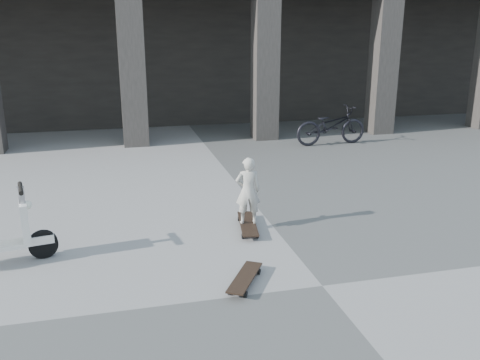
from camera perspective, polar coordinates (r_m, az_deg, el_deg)
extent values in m
plane|color=#51504E|center=(6.32, 9.23, -11.65)|extent=(90.00, 90.00, 0.00)
cube|color=black|center=(19.23, -7.37, 16.50)|extent=(28.00, 6.00, 6.00)
cube|color=#322E29|center=(13.64, -12.03, 12.12)|extent=(0.65, 0.65, 4.00)
cube|color=#322E29|center=(14.23, 2.84, 12.62)|extent=(0.65, 0.65, 4.00)
cube|color=#322E29|center=(15.63, 15.80, 12.38)|extent=(0.65, 0.65, 4.00)
cube|color=black|center=(7.85, 0.88, -4.91)|extent=(0.41, 1.07, 0.02)
cube|color=#B2B2B7|center=(8.21, 0.64, -4.27)|extent=(0.22, 0.09, 0.03)
cube|color=#B2B2B7|center=(7.54, 1.14, -6.23)|extent=(0.22, 0.09, 0.03)
cylinder|color=black|center=(8.20, -0.12, -4.36)|extent=(0.04, 0.08, 0.08)
cylinder|color=black|center=(8.22, 1.39, -4.32)|extent=(0.04, 0.08, 0.08)
cylinder|color=black|center=(7.53, 0.31, -6.33)|extent=(0.04, 0.08, 0.08)
cylinder|color=black|center=(7.55, 1.96, -6.27)|extent=(0.04, 0.08, 0.08)
cube|color=black|center=(6.24, 0.55, -10.86)|extent=(0.62, 0.84, 0.02)
cube|color=#B2B2B7|center=(6.52, 1.31, -10.04)|extent=(0.19, 0.14, 0.03)
cube|color=#B2B2B7|center=(6.01, -0.28, -12.47)|extent=(0.19, 0.14, 0.03)
cylinder|color=black|center=(6.55, 0.49, -10.02)|extent=(0.07, 0.08, 0.07)
cylinder|color=black|center=(6.50, 2.13, -10.23)|extent=(0.07, 0.08, 0.07)
cylinder|color=black|center=(6.04, -1.17, -12.42)|extent=(0.07, 0.08, 0.07)
cylinder|color=black|center=(5.99, 0.61, -12.69)|extent=(0.07, 0.08, 0.07)
imported|color=#B8B3A6|center=(7.68, 0.90, -1.22)|extent=(0.41, 0.30, 1.04)
cylinder|color=black|center=(7.38, -21.22, -6.73)|extent=(0.39, 0.16, 0.38)
cube|color=silver|center=(7.36, -25.29, -6.79)|extent=(0.61, 0.35, 0.07)
cube|color=silver|center=(7.25, -23.00, -4.47)|extent=(0.15, 0.34, 0.56)
cube|color=silver|center=(7.35, -21.28, -6.18)|extent=(0.31, 0.18, 0.11)
cylinder|color=#B2B2B7|center=(7.14, -23.32, -1.81)|extent=(0.10, 0.10, 0.29)
cylinder|color=black|center=(7.11, -23.43, -0.86)|extent=(0.14, 0.48, 0.06)
sphere|color=white|center=(7.18, -22.76, -2.63)|extent=(0.11, 0.11, 0.11)
imported|color=black|center=(13.81, 10.18, 6.05)|extent=(1.99, 0.77, 1.03)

